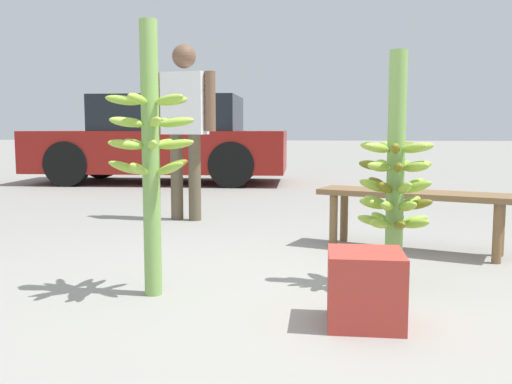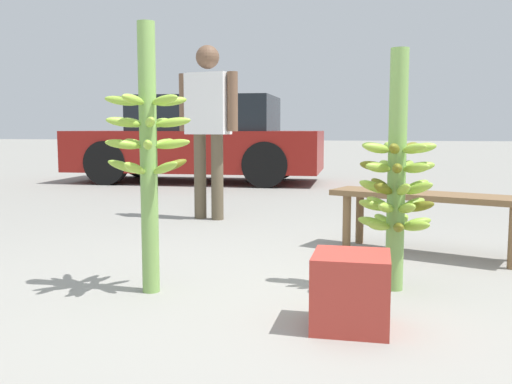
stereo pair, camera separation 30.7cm
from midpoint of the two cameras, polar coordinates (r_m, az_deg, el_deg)
The scene contains 7 objects.
ground_plane at distance 2.93m, azimuth 3.30°, elevation -11.15°, with size 80.00×80.00×0.00m, color gray.
banana_stalk_left at distance 3.04m, azimuth -7.88°, elevation 4.25°, with size 0.46×0.46×1.43m.
banana_stalk_center at distance 3.19m, azimuth 16.58°, elevation 1.20°, with size 0.42×0.42×1.30m.
vendor_person at distance 5.52m, azimuth -3.22°, elevation 7.56°, with size 0.63×0.28×1.67m.
market_bench at distance 4.17m, azimuth 19.00°, elevation -1.08°, with size 1.41×0.80×0.43m.
parked_car at distance 9.45m, azimuth -4.73°, elevation 5.12°, with size 4.13×1.80×1.40m.
produce_crate at distance 2.61m, azimuth 12.88°, elevation -9.66°, with size 0.33×0.33×0.33m.
Camera 2 is at (0.57, -2.73, 0.88)m, focal length 40.00 mm.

